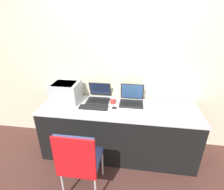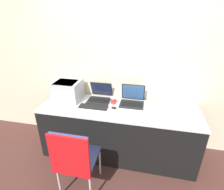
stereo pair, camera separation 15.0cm
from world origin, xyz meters
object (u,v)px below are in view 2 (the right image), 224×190
(external_keyboard, at_px, (93,107))
(mouse, at_px, (114,108))
(laptop_right, at_px, (132,100))
(coffee_cup, at_px, (113,101))
(chair, at_px, (74,157))
(printer, at_px, (68,90))
(laptop_left, at_px, (100,96))

(external_keyboard, height_order, mouse, mouse)
(laptop_right, bearing_deg, external_keyboard, -154.91)
(coffee_cup, relative_size, chair, 0.10)
(printer, height_order, chair, printer)
(mouse, bearing_deg, chair, -110.54)
(printer, relative_size, external_keyboard, 0.96)
(mouse, bearing_deg, printer, 169.27)
(mouse, bearing_deg, external_keyboard, -174.57)
(printer, xyz_separation_m, chair, (0.46, -0.91, -0.38))
(laptop_left, xyz_separation_m, chair, (-0.01, -1.01, -0.27))
(printer, bearing_deg, laptop_left, 11.68)
(printer, distance_m, mouse, 0.77)
(laptop_left, height_order, external_keyboard, laptop_left)
(external_keyboard, distance_m, mouse, 0.29)
(printer, distance_m, chair, 1.09)
(external_keyboard, height_order, chair, chair)
(laptop_left, relative_size, external_keyboard, 0.85)
(coffee_cup, bearing_deg, external_keyboard, -144.37)
(printer, height_order, coffee_cup, printer)
(mouse, bearing_deg, laptop_right, 43.31)
(external_keyboard, relative_size, coffee_cup, 4.23)
(printer, xyz_separation_m, laptop_right, (0.98, 0.08, -0.10))
(coffee_cup, bearing_deg, printer, -179.08)
(laptop_left, bearing_deg, printer, -168.32)
(printer, xyz_separation_m, mouse, (0.75, -0.14, -0.15))
(laptop_left, distance_m, external_keyboard, 0.27)
(coffee_cup, xyz_separation_m, mouse, (0.04, -0.15, -0.03))
(laptop_left, xyz_separation_m, mouse, (0.27, -0.24, -0.04))
(laptop_left, height_order, coffee_cup, laptop_left)
(laptop_left, relative_size, laptop_right, 1.01)
(printer, bearing_deg, laptop_right, 4.40)
(external_keyboard, bearing_deg, laptop_left, 85.78)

